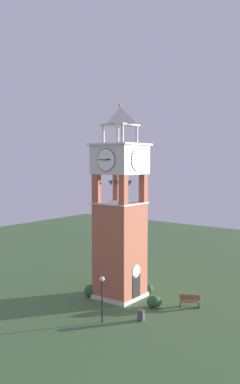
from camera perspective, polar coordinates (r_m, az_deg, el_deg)
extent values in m
plane|color=#476B3D|center=(36.16, 0.00, -14.50)|extent=(80.00, 80.00, 0.00)
cube|color=#AD5B42|center=(35.07, 0.00, -8.23)|extent=(3.40, 3.40, 8.09)
cube|color=beige|center=(36.11, 0.00, -14.24)|extent=(3.60, 3.60, 0.35)
cube|color=black|center=(34.84, 2.30, -13.25)|extent=(1.10, 0.04, 2.20)
cylinder|color=beige|center=(34.45, 2.31, -11.03)|extent=(1.10, 0.04, 1.10)
cube|color=#AD5B42|center=(32.33, 0.47, 0.19)|extent=(0.56, 0.56, 2.49)
cube|color=#AD5B42|center=(34.64, 3.29, 0.46)|extent=(0.56, 0.56, 2.49)
cube|color=#AD5B42|center=(34.11, -3.34, 0.40)|extent=(0.56, 0.56, 2.49)
cube|color=#AD5B42|center=(36.30, -0.42, 0.64)|extent=(0.56, 0.56, 2.49)
cube|color=beige|center=(34.41, 0.00, -1.54)|extent=(3.56, 3.56, 0.12)
cone|color=#4C4C51|center=(34.97, 0.55, 1.31)|extent=(0.41, 0.41, 0.43)
cone|color=#4C4C51|center=(34.96, -0.58, 1.31)|extent=(0.41, 0.41, 0.54)
cone|color=#4C4C51|center=(34.43, -1.25, 1.27)|extent=(0.48, 0.48, 0.43)
cone|color=#4C4C51|center=(33.60, -0.57, 1.19)|extent=(0.50, 0.50, 0.44)
cone|color=#4C4C51|center=(33.60, 0.56, 1.19)|extent=(0.37, 0.37, 0.44)
cone|color=#4C4C51|center=(34.06, 1.23, 1.23)|extent=(0.57, 0.57, 0.43)
cube|color=beige|center=(34.24, 0.00, 4.53)|extent=(3.64, 3.64, 2.41)
cylinder|color=white|center=(33.15, 2.53, 4.53)|extent=(1.83, 0.05, 1.83)
torus|color=black|center=(33.15, 2.53, 4.53)|extent=(1.86, 0.06, 1.86)
cube|color=black|center=(32.93, 2.39, 4.56)|extent=(0.46, 0.03, 0.13)
cube|color=black|center=(33.42, 2.98, 4.54)|extent=(0.73, 0.03, 0.08)
cylinder|color=white|center=(35.38, -2.37, 4.51)|extent=(1.83, 0.05, 1.83)
torus|color=black|center=(35.38, -2.37, 4.51)|extent=(1.86, 0.06, 1.86)
cube|color=black|center=(35.25, -2.69, 4.54)|extent=(0.46, 0.03, 0.13)
cube|color=black|center=(35.70, -2.07, 4.53)|extent=(0.73, 0.03, 0.08)
cylinder|color=white|center=(32.79, -1.96, 4.53)|extent=(0.05, 1.83, 1.83)
torus|color=black|center=(32.79, -1.96, 4.53)|extent=(0.06, 1.86, 1.86)
cube|color=black|center=(32.60, -1.71, 4.57)|extent=(0.03, 0.46, 0.13)
cube|color=black|center=(32.98, -2.52, 4.55)|extent=(0.03, 0.73, 0.08)
cylinder|color=white|center=(35.71, 1.80, 4.51)|extent=(0.05, 1.83, 1.83)
torus|color=black|center=(35.71, 1.80, 4.51)|extent=(0.06, 1.86, 1.86)
cube|color=black|center=(35.63, 2.15, 4.54)|extent=(0.03, 0.46, 0.13)
cube|color=black|center=(35.98, 1.38, 4.53)|extent=(0.03, 0.73, 0.08)
cube|color=beige|center=(34.27, 0.00, 6.68)|extent=(4.00, 4.00, 0.16)
cylinder|color=beige|center=(32.91, 0.33, 8.19)|extent=(0.22, 0.22, 1.47)
cylinder|color=beige|center=(34.52, 2.35, 8.01)|extent=(0.22, 0.22, 1.47)
cylinder|color=beige|center=(34.15, -2.38, 8.05)|extent=(0.22, 0.22, 1.47)
cylinder|color=beige|center=(35.71, -0.30, 7.89)|extent=(0.22, 0.22, 1.47)
cube|color=beige|center=(34.37, 0.00, 9.35)|extent=(2.44, 2.44, 0.12)
pyramid|color=beige|center=(34.45, 0.00, 10.66)|extent=(2.44, 2.44, 1.46)
sphere|color=#B79338|center=(34.55, 0.00, 12.06)|extent=(0.24, 0.24, 0.24)
cube|color=brown|center=(34.16, 9.75, -14.91)|extent=(1.13, 1.62, 0.06)
cube|color=brown|center=(34.25, 9.75, -14.37)|extent=(0.79, 1.44, 0.44)
cube|color=#2D2D33|center=(34.25, 10.99, -15.30)|extent=(0.39, 0.26, 0.42)
cube|color=#2D2D33|center=(34.24, 8.49, -15.28)|extent=(0.39, 0.26, 0.42)
cylinder|color=black|center=(30.48, -2.51, -15.15)|extent=(0.12, 0.12, 3.02)
sphere|color=silver|center=(29.96, -2.52, -12.10)|extent=(0.36, 0.36, 0.36)
cylinder|color=#4C4C51|center=(31.16, 2.95, -16.88)|extent=(0.52, 0.52, 0.80)
ellipsoid|color=#28562D|center=(33.77, 4.81, -15.08)|extent=(1.22, 1.22, 0.92)
ellipsoid|color=#28562D|center=(36.14, -4.22, -13.65)|extent=(0.98, 0.98, 1.05)
ellipsoid|color=#28562D|center=(37.28, 4.04, -13.37)|extent=(0.74, 0.74, 0.70)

